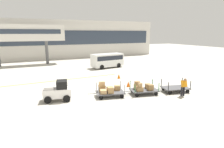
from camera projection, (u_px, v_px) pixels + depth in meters
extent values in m
plane|color=#B2ADA0|center=(92.00, 99.00, 14.97)|extent=(120.00, 120.00, 0.00)
cube|color=yellow|center=(37.00, 83.00, 19.84)|extent=(18.73, 1.02, 0.01)
cube|color=beige|center=(50.00, 40.00, 37.26)|extent=(46.38, 2.40, 7.74)
cube|color=#2D3847|center=(51.00, 38.00, 36.06)|extent=(44.06, 0.12, 2.80)
cube|color=silver|center=(21.00, 33.00, 29.65)|extent=(13.13, 2.20, 2.60)
cube|color=#2D3847|center=(21.00, 31.00, 28.59)|extent=(11.82, 0.08, 0.70)
cylinder|color=#59595B|center=(47.00, 52.00, 31.81)|extent=(0.50, 0.50, 3.90)
cube|color=white|center=(58.00, 93.00, 14.59)|extent=(2.28, 1.51, 0.70)
cube|color=black|center=(62.00, 84.00, 14.52)|extent=(0.99, 1.13, 0.60)
cube|color=silver|center=(49.00, 87.00, 14.36)|extent=(0.88, 1.06, 0.24)
cylinder|color=black|center=(49.00, 95.00, 15.02)|extent=(0.59, 0.29, 0.56)
cylinder|color=black|center=(48.00, 100.00, 14.02)|extent=(0.59, 0.29, 0.56)
cylinder|color=black|center=(67.00, 94.00, 15.30)|extent=(0.59, 0.29, 0.56)
cylinder|color=black|center=(67.00, 98.00, 14.31)|extent=(0.59, 0.29, 0.56)
cube|color=#4C4C4F|center=(110.00, 92.00, 15.53)|extent=(2.54, 1.84, 0.08)
cylinder|color=gray|center=(96.00, 86.00, 15.84)|extent=(0.06, 0.06, 0.70)
cylinder|color=gray|center=(99.00, 91.00, 14.61)|extent=(0.06, 0.06, 0.70)
cylinder|color=gray|center=(120.00, 85.00, 16.29)|extent=(0.06, 0.06, 0.70)
cylinder|color=gray|center=(125.00, 89.00, 15.06)|extent=(0.06, 0.06, 0.70)
cylinder|color=black|center=(99.00, 93.00, 15.96)|extent=(0.33, 0.16, 0.32)
cylinder|color=black|center=(101.00, 98.00, 14.83)|extent=(0.33, 0.16, 0.32)
cylinder|color=black|center=(118.00, 92.00, 16.33)|extent=(0.33, 0.16, 0.32)
cylinder|color=black|center=(122.00, 96.00, 15.19)|extent=(0.33, 0.16, 0.32)
cylinder|color=#333333|center=(92.00, 94.00, 15.22)|extent=(0.70, 0.19, 0.05)
cube|color=olive|center=(102.00, 88.00, 15.61)|extent=(0.59, 0.50, 0.51)
cube|color=tan|center=(103.00, 92.00, 15.05)|extent=(0.64, 0.65, 0.32)
cube|color=olive|center=(110.00, 89.00, 15.76)|extent=(0.60, 0.47, 0.34)
cube|color=#A87F4C|center=(110.00, 90.00, 15.17)|extent=(0.57, 0.60, 0.51)
cube|color=#A87F4C|center=(117.00, 88.00, 15.94)|extent=(0.57, 0.55, 0.41)
cube|color=tan|center=(102.00, 84.00, 15.52)|extent=(0.51, 0.35, 0.33)
cube|color=#4C4C4F|center=(144.00, 90.00, 16.17)|extent=(2.54, 1.84, 0.08)
cylinder|color=#237033|center=(130.00, 84.00, 16.47)|extent=(0.06, 0.06, 0.70)
cylinder|color=#237033|center=(135.00, 89.00, 15.25)|extent=(0.06, 0.06, 0.70)
cylinder|color=#237033|center=(152.00, 83.00, 16.92)|extent=(0.06, 0.06, 0.70)
cylinder|color=#237033|center=(159.00, 87.00, 15.69)|extent=(0.06, 0.06, 0.70)
cylinder|color=black|center=(132.00, 91.00, 16.60)|extent=(0.33, 0.16, 0.32)
cylinder|color=black|center=(137.00, 95.00, 15.46)|extent=(0.33, 0.16, 0.32)
cylinder|color=black|center=(150.00, 90.00, 16.96)|extent=(0.33, 0.16, 0.32)
cylinder|color=black|center=(156.00, 94.00, 15.83)|extent=(0.33, 0.16, 0.32)
cylinder|color=#333333|center=(127.00, 91.00, 15.85)|extent=(0.70, 0.19, 0.05)
cube|color=tan|center=(137.00, 87.00, 16.30)|extent=(0.50, 0.50, 0.41)
cube|color=#9E7A4C|center=(140.00, 89.00, 15.71)|extent=(0.63, 0.57, 0.35)
cube|color=#9E7A4C|center=(148.00, 86.00, 16.52)|extent=(0.50, 0.54, 0.39)
cube|color=olive|center=(150.00, 87.00, 15.94)|extent=(0.51, 0.46, 0.49)
cube|color=#A87F4C|center=(137.00, 83.00, 16.22)|extent=(0.40, 0.33, 0.28)
cube|color=tan|center=(140.00, 85.00, 15.64)|extent=(0.33, 0.29, 0.35)
cube|color=#4C4C4F|center=(175.00, 88.00, 16.80)|extent=(2.54, 1.84, 0.08)
cylinder|color=black|center=(161.00, 82.00, 17.11)|extent=(0.06, 0.06, 0.70)
cylinder|color=black|center=(168.00, 86.00, 15.88)|extent=(0.06, 0.06, 0.70)
cylinder|color=black|center=(182.00, 81.00, 17.56)|extent=(0.06, 0.06, 0.70)
cylinder|color=black|center=(191.00, 85.00, 16.33)|extent=(0.06, 0.06, 0.70)
cylinder|color=black|center=(163.00, 89.00, 17.23)|extent=(0.33, 0.16, 0.32)
cylinder|color=black|center=(170.00, 93.00, 16.10)|extent=(0.33, 0.16, 0.32)
cylinder|color=black|center=(180.00, 88.00, 17.59)|extent=(0.33, 0.16, 0.32)
cylinder|color=black|center=(188.00, 91.00, 16.46)|extent=(0.33, 0.16, 0.32)
cylinder|color=#333333|center=(160.00, 89.00, 16.49)|extent=(0.70, 0.19, 0.05)
cylinder|color=black|center=(182.00, 91.00, 15.68)|extent=(0.16, 0.16, 0.82)
cylinder|color=black|center=(184.00, 91.00, 15.71)|extent=(0.16, 0.16, 0.82)
cube|color=orange|center=(184.00, 84.00, 15.45)|extent=(0.48, 0.50, 0.61)
sphere|color=#8C6647|center=(185.00, 80.00, 15.26)|extent=(0.22, 0.22, 0.22)
cube|color=white|center=(107.00, 60.00, 28.43)|extent=(5.02, 2.55, 1.90)
cube|color=#1E232D|center=(107.00, 57.00, 28.34)|extent=(4.64, 2.54, 0.64)
cylinder|color=black|center=(102.00, 67.00, 27.10)|extent=(0.71, 0.33, 0.68)
cylinder|color=black|center=(119.00, 65.00, 28.66)|extent=(0.71, 0.33, 0.68)
cone|color=orange|center=(119.00, 76.00, 21.70)|extent=(0.36, 0.36, 0.55)
cone|color=#EA590F|center=(128.00, 84.00, 18.38)|extent=(0.36, 0.36, 0.55)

